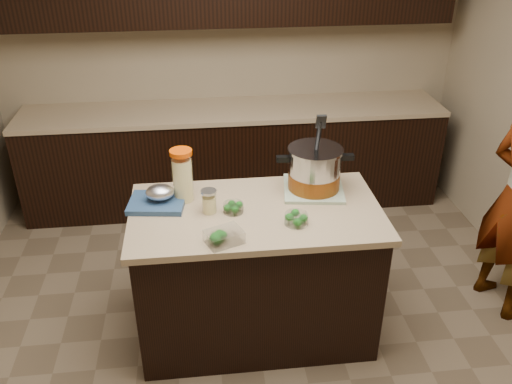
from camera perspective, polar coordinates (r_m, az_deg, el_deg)
The scene contains 12 objects.
ground_plane at distance 3.68m, azimuth 0.00°, elevation -14.05°, with size 4.00×4.00×0.00m, color brown.
room_shell at distance 2.80m, azimuth 0.00°, elevation 12.53°, with size 4.04×4.04×2.72m.
back_cabinets at distance 4.69m, azimuth -2.49°, elevation 9.43°, with size 3.60×0.63×2.33m.
island at distance 3.38m, azimuth 0.00°, elevation -8.44°, with size 1.46×0.81×0.90m.
dish_towel at distance 3.35m, azimuth 6.06°, elevation 0.35°, with size 0.36×0.36×0.02m, color #64895C.
stock_pot at distance 3.30m, azimuth 6.17°, elevation 2.18°, with size 0.47×0.35×0.47m.
lemonade_pitcher at distance 3.20m, azimuth -7.74°, elevation 1.54°, with size 0.14×0.14×0.32m.
mason_jar at distance 3.09m, azimuth -4.95°, elevation -1.04°, with size 0.10×0.10×0.15m.
broccoli_tub_left at distance 3.10m, azimuth -2.40°, elevation -1.69°, with size 0.13×0.13×0.06m.
broccoli_tub_right at distance 3.00m, azimuth 4.26°, elevation -2.88°, with size 0.17×0.17×0.06m.
broccoli_tub_rect at distance 2.84m, azimuth -3.38°, elevation -4.78°, with size 0.22×0.20×0.07m.
blue_tray at distance 3.21m, azimuth -10.25°, elevation -0.71°, with size 0.35×0.30×0.12m.
Camera 1 is at (-0.31, -2.67, 2.51)m, focal length 38.00 mm.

